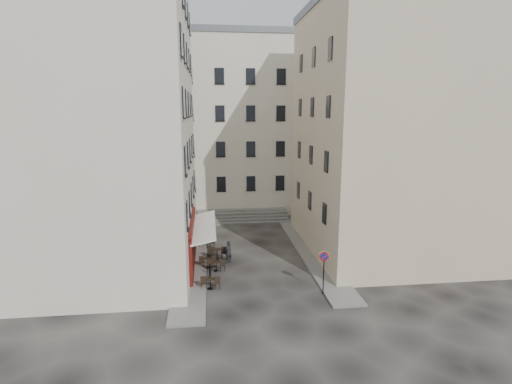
{
  "coord_description": "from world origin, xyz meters",
  "views": [
    {
      "loc": [
        -3.09,
        -25.67,
        10.79
      ],
      "look_at": [
        0.37,
        4.0,
        4.65
      ],
      "focal_mm": 28.0,
      "sensor_mm": 36.0,
      "label": 1
    }
  ],
  "objects": [
    {
      "name": "stone_steps",
      "position": [
        0.0,
        12.57,
        0.4
      ],
      "size": [
        9.0,
        3.15,
        0.8
      ],
      "color": "#595755",
      "rests_on": "ground"
    },
    {
      "name": "bistro_table_b",
      "position": [
        -2.83,
        0.08,
        0.45
      ],
      "size": [
        1.25,
        0.59,
        0.88
      ],
      "color": "black",
      "rests_on": "ground"
    },
    {
      "name": "bollard_near",
      "position": [
        -3.25,
        -1.0,
        0.53
      ],
      "size": [
        0.12,
        0.12,
        0.98
      ],
      "color": "black",
      "rests_on": "ground"
    },
    {
      "name": "bistro_table_e",
      "position": [
        -3.48,
        4.9,
        0.46
      ],
      "size": [
        1.27,
        0.6,
        0.89
      ],
      "color": "black",
      "rests_on": "ground"
    },
    {
      "name": "bollard_mid",
      "position": [
        -3.25,
        2.5,
        0.53
      ],
      "size": [
        0.12,
        0.12,
        0.98
      ],
      "color": "black",
      "rests_on": "ground"
    },
    {
      "name": "building_left",
      "position": [
        -10.5,
        3.0,
        10.31
      ],
      "size": [
        12.2,
        16.2,
        20.6
      ],
      "color": "beige",
      "rests_on": "ground"
    },
    {
      "name": "no_parking_sign",
      "position": [
        3.46,
        -4.13,
        1.9
      ],
      "size": [
        0.59,
        0.22,
        2.68
      ],
      "rotation": [
        0.0,
        0.0,
        -0.31
      ],
      "color": "black",
      "rests_on": "ground"
    },
    {
      "name": "sidewalk_left",
      "position": [
        -4.5,
        4.0,
        0.06
      ],
      "size": [
        2.0,
        22.0,
        0.12
      ],
      "primitive_type": "cube",
      "color": "slate",
      "rests_on": "ground"
    },
    {
      "name": "sidewalk_right",
      "position": [
        4.5,
        3.0,
        0.06
      ],
      "size": [
        2.0,
        18.0,
        0.12
      ],
      "primitive_type": "cube",
      "color": "slate",
      "rests_on": "ground"
    },
    {
      "name": "cafe_storefront",
      "position": [
        -4.32,
        1.0,
        1.88
      ],
      "size": [
        1.74,
        7.3,
        3.5
      ],
      "color": "#46100A",
      "rests_on": "ground"
    },
    {
      "name": "bollard_far",
      "position": [
        -3.25,
        6.0,
        0.53
      ],
      "size": [
        0.12,
        0.12,
        0.98
      ],
      "color": "black",
      "rests_on": "ground"
    },
    {
      "name": "pedestrian",
      "position": [
        -1.91,
        1.59,
        0.82
      ],
      "size": [
        0.7,
        0.7,
        1.63
      ],
      "primitive_type": "imported",
      "rotation": [
        0.0,
        0.0,
        3.92
      ],
      "color": "black",
      "rests_on": "ground"
    },
    {
      "name": "ground",
      "position": [
        0.0,
        0.0,
        0.0
      ],
      "size": [
        90.0,
        90.0,
        0.0
      ],
      "primitive_type": "plane",
      "color": "black",
      "rests_on": "ground"
    },
    {
      "name": "building_right",
      "position": [
        10.5,
        3.5,
        9.31
      ],
      "size": [
        12.2,
        14.2,
        18.6
      ],
      "color": "beige",
      "rests_on": "ground"
    },
    {
      "name": "building_back",
      "position": [
        -1.0,
        19.0,
        9.31
      ],
      "size": [
        18.2,
        10.2,
        18.6
      ],
      "color": "beige",
      "rests_on": "ground"
    },
    {
      "name": "bistro_table_a",
      "position": [
        -3.23,
        -2.68,
        0.43
      ],
      "size": [
        1.21,
        0.57,
        0.85
      ],
      "color": "black",
      "rests_on": "ground"
    },
    {
      "name": "bistro_table_c",
      "position": [
        -3.39,
        0.83,
        0.43
      ],
      "size": [
        1.2,
        0.56,
        0.84
      ],
      "color": "black",
      "rests_on": "ground"
    },
    {
      "name": "bistro_table_d",
      "position": [
        -2.71,
        2.3,
        0.5
      ],
      "size": [
        1.39,
        0.65,
        0.98
      ],
      "color": "black",
      "rests_on": "ground"
    }
  ]
}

